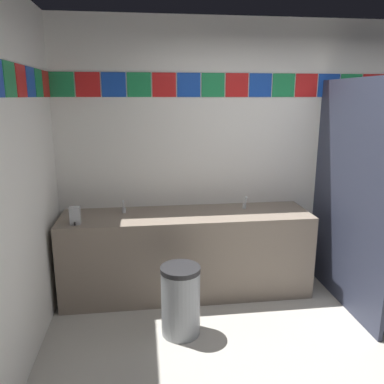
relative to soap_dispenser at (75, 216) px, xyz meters
The scene contains 9 objects.
ground_plane 2.54m from the soap_dispenser, 31.35° to the right, with size 9.97×9.97×0.00m, color #B2ADA3.
wall_back 2.14m from the soap_dispenser, 14.78° to the left, with size 4.53×0.09×2.67m.
vanity_counter 1.14m from the soap_dispenser, 10.55° to the left, with size 2.40×0.61×0.82m.
faucet_left 0.50m from the soap_dispenser, 34.01° to the left, with size 0.04×0.10×0.14m.
faucet_right 1.64m from the soap_dispenser, ahead, with size 0.04×0.10×0.14m.
soap_dispenser is the anchor object (origin of this frame).
stall_divider 2.67m from the soap_dispenser, ahead, with size 0.92×1.34×2.08m.
toilet 3.04m from the soap_dispenser, ahead, with size 0.39×0.49×0.74m.
trash_bin 1.18m from the soap_dispenser, 30.33° to the right, with size 0.33×0.33×0.59m.
Camera 1 is at (-1.42, -2.12, 1.92)m, focal length 36.14 mm.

